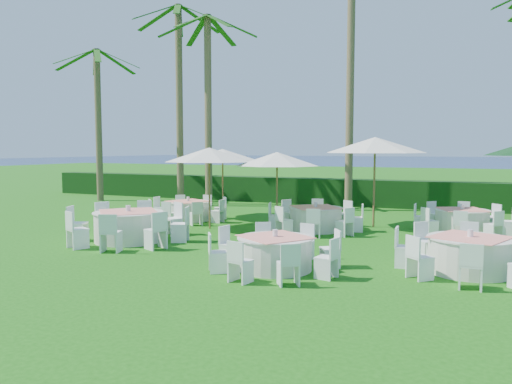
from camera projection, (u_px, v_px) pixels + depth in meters
ground at (241, 258)px, 11.90m from camera, size 120.00×120.00×0.00m
hedge at (353, 192)px, 22.80m from camera, size 34.00×1.00×1.20m
ocean at (448, 161)px, 105.03m from camera, size 260.00×260.00×0.00m
banquet_table_a at (129, 225)px, 13.99m from camera, size 3.31×3.31×1.02m
banquet_table_b at (275, 252)px, 10.70m from camera, size 2.86×2.86×0.88m
banquet_table_c at (470, 254)px, 10.43m from camera, size 3.02×3.02×0.92m
banquet_table_d at (188, 210)px, 18.04m from camera, size 2.79×2.79×0.86m
banquet_table_e at (315, 218)px, 15.85m from camera, size 2.97×2.97×0.91m
banquet_table_f at (462, 220)px, 15.49m from camera, size 2.85×2.85×0.88m
umbrella_a at (209, 155)px, 16.03m from camera, size 2.90×2.90×2.63m
umbrella_b at (277, 159)px, 15.75m from camera, size 2.74×2.74×2.49m
umbrella_c at (223, 155)px, 18.69m from camera, size 2.92×2.92×2.58m
umbrella_d at (375, 145)px, 16.32m from camera, size 3.26×3.26×2.98m
palm_a at (179, 96)px, 23.10m from camera, size 4.40×3.95×9.17m
palm_b at (208, 101)px, 22.31m from camera, size 4.14×4.40×8.51m
palm_c at (351, 65)px, 20.57m from camera, size 4.36×4.26×11.14m
palm_f at (98, 117)px, 24.63m from camera, size 4.35×4.28×7.47m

